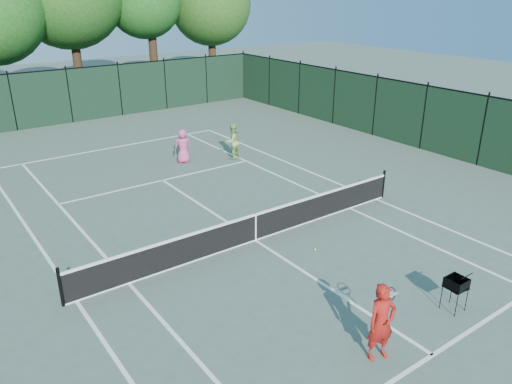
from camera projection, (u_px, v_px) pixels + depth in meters
ground at (255, 240)px, 15.34m from camera, size 90.00×90.00×0.00m
sideline_doubles_left at (77, 301)px, 12.36m from camera, size 0.10×23.77×0.01m
sideline_doubles_right at (376, 199)px, 18.32m from camera, size 0.10×23.77×0.01m
sideline_singles_left at (129, 283)px, 13.10m from camera, size 0.10×23.77×0.01m
sideline_singles_right at (350, 208)px, 17.58m from camera, size 0.10×23.77×0.01m
baseline_far at (112, 148)px, 24.24m from camera, size 10.97×0.10×0.01m
service_line_near at (433, 355)px, 10.55m from camera, size 8.23×0.10×0.01m
service_line_far at (163, 180)px, 20.13m from camera, size 8.23×0.10×0.01m
center_service_line at (255, 240)px, 15.34m from camera, size 0.10×12.80×0.01m
tennis_net at (255, 226)px, 15.16m from camera, size 11.69×0.09×1.06m
fence_far at (69, 96)px, 28.25m from camera, size 24.00×0.05×3.00m
fence_right at (483, 132)px, 21.30m from camera, size 0.05×36.00×3.00m
coach at (381, 322)px, 10.18m from camera, size 1.03×0.56×1.74m
player_pink at (183, 146)px, 21.91m from camera, size 0.86×0.71×1.52m
player_green at (233, 141)px, 22.42m from camera, size 0.84×0.69×1.61m
ball_hopper at (456, 283)px, 11.78m from camera, size 0.50×0.50×0.87m
loose_ball_midcourt at (315, 249)px, 14.74m from camera, size 0.07×0.07×0.07m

